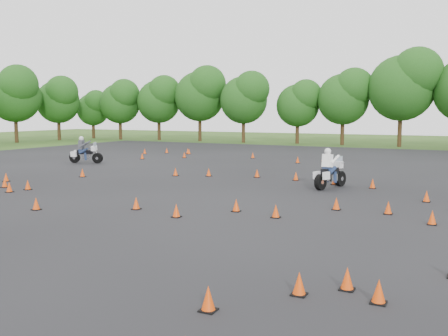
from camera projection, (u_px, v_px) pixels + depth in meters
ground at (176, 211)px, 18.58m from camera, size 140.00×140.00×0.00m
asphalt_pad at (243, 189)px, 23.91m from camera, size 62.00×62.00×0.00m
treeline at (384, 103)px, 48.93m from camera, size 86.89×32.08×10.82m
traffic_cones at (226, 184)px, 23.95m from camera, size 35.72×32.54×0.45m
rider_grey at (86, 150)px, 35.91m from camera, size 2.65×1.44×1.95m
rider_white at (331, 168)px, 23.97m from camera, size 1.49×2.63×1.94m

